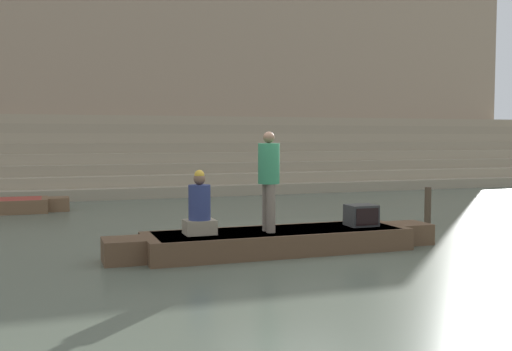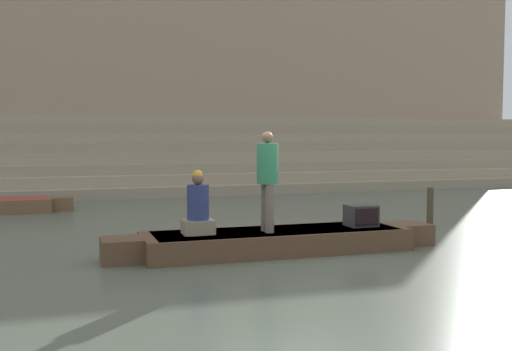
# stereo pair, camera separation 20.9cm
# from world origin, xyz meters

# --- Properties ---
(ground_plane) EXTENTS (120.00, 120.00, 0.00)m
(ground_plane) POSITION_xyz_m (0.00, 0.00, 0.00)
(ground_plane) COLOR #566051
(ghat_steps) EXTENTS (36.00, 5.09, 2.88)m
(ghat_steps) POSITION_xyz_m (0.00, 12.66, 1.02)
(ghat_steps) COLOR gray
(ghat_steps) RESTS_ON ground
(back_wall) EXTENTS (34.20, 1.28, 9.69)m
(back_wall) POSITION_xyz_m (0.00, 15.06, 4.82)
(back_wall) COLOR tan
(back_wall) RESTS_ON ground
(rowboat_main) EXTENTS (6.09, 1.43, 0.39)m
(rowboat_main) POSITION_xyz_m (-0.39, -0.38, 0.21)
(rowboat_main) COLOR brown
(rowboat_main) RESTS_ON ground
(person_standing) EXTENTS (0.38, 0.38, 1.75)m
(person_standing) POSITION_xyz_m (-0.61, -0.49, 1.39)
(person_standing) COLOR #756656
(person_standing) RESTS_ON rowboat_main
(person_rowing) EXTENTS (0.53, 0.41, 1.10)m
(person_rowing) POSITION_xyz_m (-1.81, -0.35, 0.82)
(person_rowing) COLOR gray
(person_rowing) RESTS_ON rowboat_main
(tv_set) EXTENTS (0.53, 0.46, 0.39)m
(tv_set) POSITION_xyz_m (1.27, -0.41, 0.59)
(tv_set) COLOR #2D2D2D
(tv_set) RESTS_ON rowboat_main
(mooring_post) EXTENTS (0.15, 0.15, 0.90)m
(mooring_post) POSITION_xyz_m (3.91, 1.27, 0.45)
(mooring_post) COLOR #473828
(mooring_post) RESTS_ON ground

